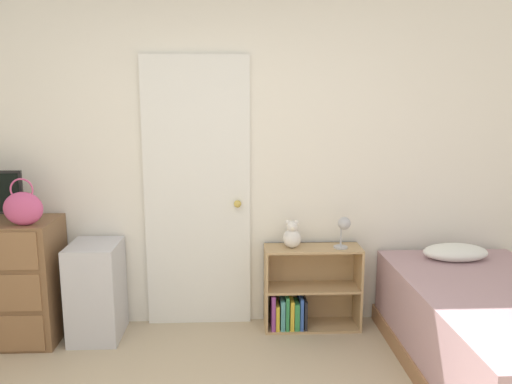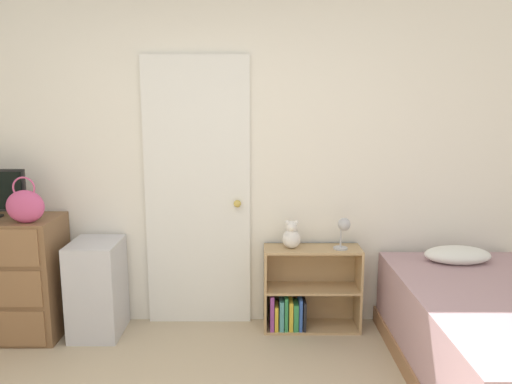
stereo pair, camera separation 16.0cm
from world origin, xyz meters
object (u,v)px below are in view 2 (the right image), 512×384
bookshelf (305,295)px  desk_lamp (345,228)px  teddy_bear (293,236)px  handbag (27,206)px  bed (498,342)px  storage_bin (99,288)px

bookshelf → desk_lamp: 0.61m
teddy_bear → desk_lamp: size_ratio=0.88×
handbag → desk_lamp: size_ratio=1.35×
teddy_bear → bed: teddy_bear is taller
storage_bin → desk_lamp: desk_lamp is taller
teddy_bear → bed: 1.48m
desk_lamp → bed: bearing=-42.7°
bed → desk_lamp: bearing=137.3°
handbag → teddy_bear: (1.83, 0.24, -0.28)m
desk_lamp → storage_bin: bearing=-178.5°
handbag → bookshelf: handbag is taller
handbag → teddy_bear: 1.87m
bed → storage_bin: bearing=165.0°
bookshelf → storage_bin: bearing=-176.6°
storage_bin → teddy_bear: (1.43, 0.08, 0.37)m
desk_lamp → bed: 1.21m
storage_bin → bookshelf: 1.54m
handbag → storage_bin: bearing=20.7°
handbag → bookshelf: size_ratio=0.45×
teddy_bear → bed: (1.18, -0.78, -0.44)m
desk_lamp → bed: size_ratio=0.13×
storage_bin → teddy_bear: 1.48m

